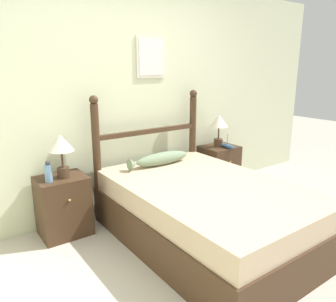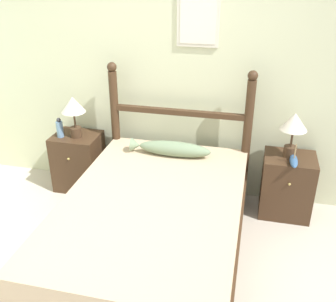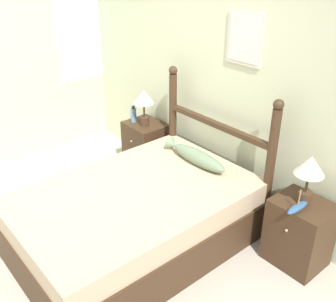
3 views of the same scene
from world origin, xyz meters
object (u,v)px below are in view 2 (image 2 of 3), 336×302
table_lamp_left (73,108)px  model_boat (294,161)px  nightstand_left (79,161)px  fish_pillow (171,149)px  bottle (60,128)px  table_lamp_right (294,126)px  nightstand_right (287,185)px  bed (153,229)px

table_lamp_left → model_boat: size_ratio=1.63×
nightstand_left → fish_pillow: fish_pillow is taller
bottle → model_boat: 2.25m
table_lamp_right → fish_pillow: 1.10m
table_lamp_left → model_boat: (2.10, -0.10, -0.27)m
nightstand_right → model_boat: size_ratio=2.32×
table_lamp_left → bed: bearing=-40.7°
table_lamp_left → table_lamp_right: bearing=1.0°
table_lamp_right → fish_pillow: size_ratio=0.56×
nightstand_left → bottle: bottle is taller
bed → fish_pillow: 0.82m
bottle → fish_pillow: bottle is taller
table_lamp_right → table_lamp_left: bearing=-179.0°
nightstand_left → bed: bearing=-40.9°
bottle → bed: bearing=-35.5°
bed → table_lamp_right: (1.04, 0.92, 0.61)m
model_boat → fish_pillow: model_boat is taller
nightstand_right → nightstand_left: bearing=180.0°
table_lamp_right → model_boat: table_lamp_right is taller
table_lamp_left → fish_pillow: bearing=-8.6°
bed → fish_pillow: bearing=91.5°
fish_pillow → nightstand_right: bearing=9.4°
nightstand_left → model_boat: (2.12, -0.12, 0.32)m
nightstand_right → bed: bearing=-139.1°
table_lamp_right → model_boat: 0.31m
nightstand_right → table_lamp_left: table_lamp_left is taller
nightstand_right → table_lamp_right: (-0.02, 0.01, 0.60)m
nightstand_left → nightstand_right: 2.10m
nightstand_left → model_boat: model_boat is taller
nightstand_left → table_lamp_right: 2.17m
fish_pillow → table_lamp_right: bearing=10.1°
table_lamp_left → bottle: 0.26m
model_boat → fish_pillow: bearing=-177.2°
nightstand_right → table_lamp_left: (-2.08, -0.02, 0.60)m
table_lamp_right → fish_pillow: table_lamp_right is taller
bed → nightstand_left: bearing=139.1°
nightstand_right → bottle: size_ratio=2.93×
table_lamp_left → bottle: table_lamp_left is taller
bed → table_lamp_left: (-1.03, 0.89, 0.61)m
nightstand_left → table_lamp_left: bearing=-50.9°
nightstand_right → model_boat: bearing=-83.5°
table_lamp_right → model_boat: size_ratio=1.63×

